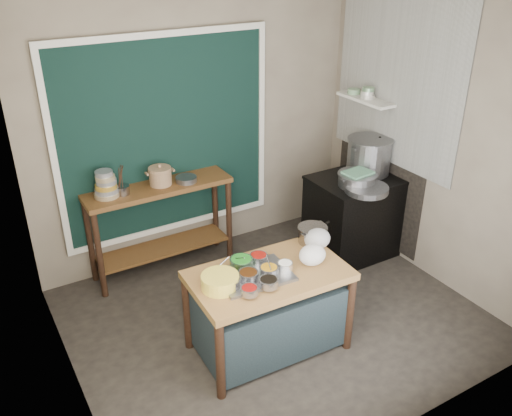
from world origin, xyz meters
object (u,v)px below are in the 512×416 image
back_counter (162,228)px  saucepan (312,234)px  yellow_basin (220,282)px  utensil_cup (122,190)px  prep_table (268,311)px  condiment_tray (254,275)px  ceramic_crock (160,177)px  stock_pot (369,156)px  stove_block (354,217)px  steamer (357,180)px

back_counter → saucepan: back_counter is taller
yellow_basin → utensil_cup: utensil_cup is taller
prep_table → condiment_tray: bearing=178.9°
ceramic_crock → stock_pot: stock_pot is taller
stove_block → saucepan: (-1.03, -0.63, 0.40)m
stove_block → condiment_tray: (-1.74, -0.84, 0.34)m
back_counter → steamer: steamer is taller
yellow_basin → saucepan: 1.02m
condiment_tray → ceramic_crock: 1.61m
back_counter → yellow_basin: (-0.13, -1.57, 0.33)m
stove_block → ceramic_crock: ceramic_crock is taller
back_counter → steamer: size_ratio=3.56×
yellow_basin → prep_table: bearing=-1.6°
prep_table → condiment_tray: 0.41m
condiment_tray → stove_block: bearing=25.8°
back_counter → steamer: (1.77, -0.87, 0.47)m
stock_pot → steamer: size_ratio=1.19×
back_counter → ceramic_crock: 0.56m
utensil_cup → condiment_tray: bearing=-71.8°
prep_table → condiment_tray: condiment_tray is taller
yellow_basin → ceramic_crock: ceramic_crock is taller
stove_block → back_counter: bearing=159.0°
yellow_basin → utensil_cup: size_ratio=2.02×
stove_block → steamer: 0.55m
yellow_basin → saucepan: (1.00, 0.20, 0.02)m
prep_table → steamer: bearing=28.0°
steamer → prep_table: bearing=-154.2°
condiment_tray → saucepan: (0.71, 0.21, 0.06)m
prep_table → back_counter: 1.61m
stove_block → utensil_cup: utensil_cup is taller
back_counter → ceramic_crock: ceramic_crock is taller
utensil_cup → prep_table: bearing=-67.6°
condiment_tray → saucepan: saucepan is taller
prep_table → ceramic_crock: bearing=101.4°
condiment_tray → ceramic_crock: ceramic_crock is taller
back_counter → ceramic_crock: (0.04, 0.01, 0.55)m
stock_pot → steamer: bearing=-147.2°
stove_block → stock_pot: stock_pot is taller
saucepan → steamer: 1.04m
saucepan → stock_pot: size_ratio=0.55×
saucepan → stock_pot: 1.42m
stock_pot → utensil_cup: bearing=165.0°
utensil_cup → ceramic_crock: (0.39, 0.02, 0.04)m
prep_table → stove_block: 1.82m
condiment_tray → stock_pot: stock_pot is taller
steamer → stock_pot: bearing=32.8°
stove_block → saucepan: bearing=-148.5°
condiment_tray → yellow_basin: yellow_basin is taller
back_counter → ceramic_crock: size_ratio=6.18×
back_counter → stove_block: back_counter is taller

